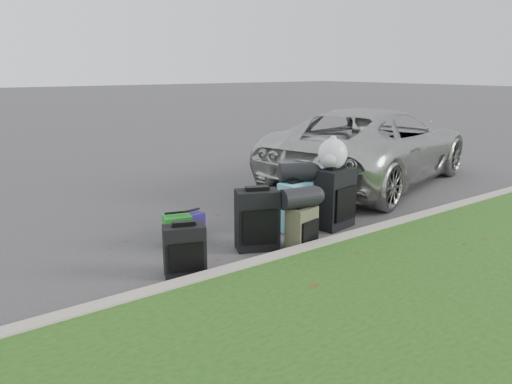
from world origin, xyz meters
TOP-DOWN VIEW (x-y plane):
  - ground at (0.00, 0.00)m, footprint 120.00×120.00m
  - curb at (0.00, -1.00)m, footprint 120.00×0.18m
  - suv at (3.56, 1.29)m, footprint 5.75×3.82m
  - suitcase_small_black at (-1.65, -0.58)m, footprint 0.51×0.39m
  - suitcase_large_black_left at (-0.53, -0.39)m, footprint 0.61×0.50m
  - suitcase_olive at (-0.07, -0.72)m, footprint 0.43×0.31m
  - suitcase_teal at (0.36, -0.11)m, footprint 0.51×0.35m
  - suitcase_large_black_right at (0.88, -0.35)m, footprint 0.61×0.42m
  - tote_green at (-1.25, 0.34)m, footprint 0.40×0.36m
  - tote_navy at (-0.93, 0.53)m, footprint 0.32×0.27m
  - duffel_left at (-0.11, -0.70)m, footprint 0.51×0.33m
  - duffel_right at (0.40, -0.06)m, footprint 0.53×0.45m
  - trash_bag at (0.84, -0.31)m, footprint 0.42×0.42m

SIDE VIEW (x-z plane):
  - ground at x=0.00m, z-range 0.00..0.00m
  - curb at x=0.00m, z-range 0.00..0.15m
  - tote_navy at x=-0.93m, z-range 0.00..0.32m
  - tote_green at x=-1.25m, z-range 0.00..0.38m
  - suitcase_olive at x=-0.07m, z-range 0.00..0.53m
  - suitcase_small_black at x=-1.65m, z-range 0.00..0.56m
  - suitcase_teal at x=0.36m, z-range 0.00..0.68m
  - suitcase_large_black_left at x=-0.53m, z-range 0.00..0.75m
  - suitcase_large_black_right at x=0.88m, z-range 0.00..0.84m
  - duffel_left at x=-0.11m, z-range 0.53..0.79m
  - suv at x=3.56m, z-range 0.00..1.47m
  - duffel_right at x=0.40m, z-range 0.68..0.94m
  - trash_bag at x=0.84m, z-range 0.84..1.26m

